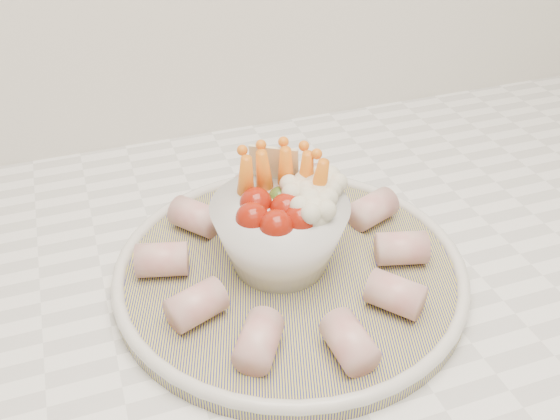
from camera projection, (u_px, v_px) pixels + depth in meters
name	position (u px, v px, depth m)	size (l,w,h in m)	color
serving_platter	(290.00, 270.00, 0.58)	(0.41, 0.41, 0.02)	navy
veggie_bowl	(283.00, 225.00, 0.56)	(0.13, 0.13, 0.11)	white
cured_meat_rolls	(290.00, 253.00, 0.57)	(0.27, 0.27, 0.03)	#BA5655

